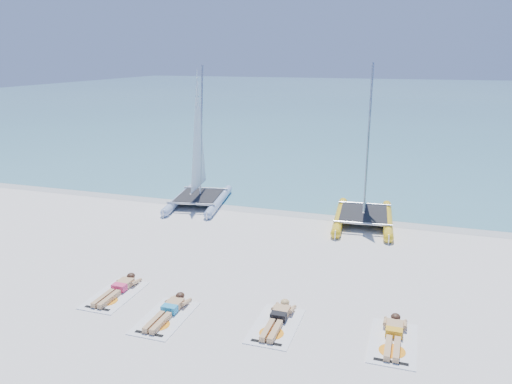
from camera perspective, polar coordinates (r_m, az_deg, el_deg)
ground at (r=15.24m, az=-3.22°, el=-7.99°), size 140.00×140.00×0.00m
sea at (r=76.41m, az=14.45°, el=10.46°), size 140.00×115.00×0.01m
wet_sand_strip at (r=20.13m, az=2.46°, el=-2.05°), size 140.00×1.40×0.01m
catamaran_blue at (r=20.72m, az=-6.60°, el=3.34°), size 2.71×4.55×5.84m
catamaran_yellow at (r=18.99m, az=12.50°, el=2.39°), size 2.45×4.77×5.97m
towel_a at (r=13.75m, az=-15.86°, el=-11.28°), size 1.00×1.85×0.02m
sunbather_a at (r=13.84m, az=-15.45°, el=-10.55°), size 0.37×1.73×0.26m
towel_b at (r=12.42m, az=-10.35°, el=-13.97°), size 1.00×1.85×0.02m
sunbather_b at (r=12.51m, az=-9.95°, el=-13.14°), size 0.37×1.73×0.26m
towel_c at (r=11.93m, az=2.27°, el=-15.03°), size 1.00×1.85×0.02m
sunbather_c at (r=12.03m, az=2.54°, el=-14.14°), size 0.37×1.73×0.26m
towel_d at (r=11.71m, az=15.39°, el=-16.27°), size 1.00×1.85×0.02m
sunbather_d at (r=11.82m, az=15.49°, el=-15.34°), size 0.37×1.73×0.26m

